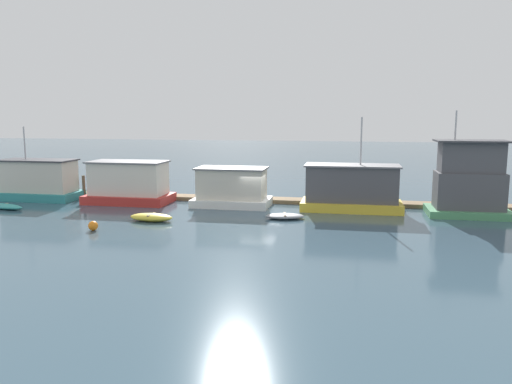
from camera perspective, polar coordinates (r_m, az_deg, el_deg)
The scene contains 14 objects.
ground_plane at distance 38.11m, azimuth 0.28°, elevation -1.85°, with size 200.00×200.00×0.00m, color #385160.
dock_walkway at distance 40.94m, azimuth 1.04°, elevation -0.90°, with size 51.00×1.70×0.30m, color #846B4C.
houseboat_teal at distance 45.67m, azimuth -23.58°, elevation 1.18°, with size 6.74×3.30×6.10m.
houseboat_red at distance 41.55m, azimuth -14.34°, elevation 0.95°, with size 6.77×3.66×3.38m.
houseboat_white at distance 38.88m, azimuth -2.78°, elevation 0.45°, with size 5.96×3.49×3.02m.
houseboat_yellow at distance 37.80m, azimuth 10.87°, elevation 0.37°, with size 7.40×3.40×6.91m.
houseboat_green at distance 38.03m, azimuth 23.18°, elevation 1.02°, with size 5.56×3.54×7.35m.
dinghy_teal at distance 42.38m, azimuth -26.95°, elevation -1.47°, with size 3.98×1.90×0.39m.
dinghy_yellow at distance 34.18m, azimuth -11.87°, elevation -2.84°, with size 3.00×1.41×0.53m.
dinghy_grey at distance 34.27m, azimuth 3.32°, elevation -2.77°, with size 2.85×1.88×0.36m.
mooring_post_near_left at distance 44.43m, azimuth -17.51°, elevation 0.48°, with size 0.28×0.28×1.86m, color #846B4C.
mooring_post_far_left at distance 45.10m, azimuth -19.08°, elevation 0.57°, with size 0.26×0.26×1.94m, color brown.
mooring_post_near_right at distance 43.02m, azimuth -13.69°, elevation 0.05°, with size 0.32×0.32×1.38m, color brown.
buoy_orange at distance 32.32m, azimuth -18.12°, elevation -3.69°, with size 0.60×0.60×0.60m, color orange.
Camera 1 is at (6.84, -36.82, 7.05)m, focal length 35.00 mm.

